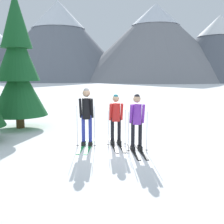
# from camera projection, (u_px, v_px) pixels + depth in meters

# --- Properties ---
(ground_plane) EXTENTS (400.00, 400.00, 0.00)m
(ground_plane) POSITION_uv_depth(u_px,v_px,m) (110.00, 146.00, 8.67)
(ground_plane) COLOR white
(skier_in_black) EXTENTS (0.61, 1.78, 1.84)m
(skier_in_black) POSITION_uv_depth(u_px,v_px,m) (87.00, 114.00, 8.59)
(skier_in_black) COLOR green
(skier_in_black) RESTS_ON ground
(skier_in_red) EXTENTS (0.61, 1.79, 1.63)m
(skier_in_red) POSITION_uv_depth(u_px,v_px,m) (116.00, 117.00, 8.78)
(skier_in_red) COLOR black
(skier_in_red) RESTS_ON ground
(skier_in_purple) EXTENTS (0.61, 1.75, 1.70)m
(skier_in_purple) POSITION_uv_depth(u_px,v_px,m) (137.00, 119.00, 8.10)
(skier_in_purple) COLOR black
(skier_in_purple) RESTS_ON ground
(pine_tree_near) EXTENTS (2.31, 2.31, 5.57)m
(pine_tree_near) POSITION_uv_depth(u_px,v_px,m) (18.00, 67.00, 11.24)
(pine_tree_near) COLOR #51381E
(pine_tree_near) RESTS_ON ground
(mountain_ridge_distant) EXTENTS (105.63, 58.86, 22.74)m
(mountain_ridge_distant) POSITION_uv_depth(u_px,v_px,m) (92.00, 45.00, 79.85)
(mountain_ridge_distant) COLOR slate
(mountain_ridge_distant) RESTS_ON ground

